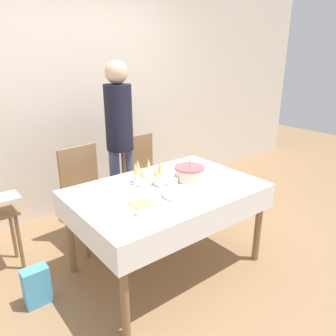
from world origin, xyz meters
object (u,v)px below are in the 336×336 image
dining_chair_far_right (144,176)px  plate_stack_dessert (165,182)px  plate_stack_main (178,193)px  gift_bag (37,286)px  birthday_cake (189,173)px  champagne_tray (147,173)px  person_standing (119,129)px  dining_chair_far_left (86,191)px

dining_chair_far_right → plate_stack_dessert: size_ratio=4.61×
plate_stack_main → gift_bag: (-1.03, 0.41, -0.62)m
plate_stack_main → dining_chair_far_right: bearing=70.2°
birthday_cake → champagne_tray: (-0.33, 0.17, 0.03)m
champagne_tray → person_standing: person_standing is taller
dining_chair_far_right → plate_stack_main: dining_chair_far_right is taller
plate_stack_dessert → person_standing: person_standing is taller
plate_stack_main → person_standing: 1.17m
plate_stack_dessert → person_standing: (0.09, 0.89, 0.28)m
dining_chair_far_left → plate_stack_main: (0.32, -1.01, 0.25)m
dining_chair_far_right → person_standing: bearing=151.0°
birthday_cake → plate_stack_dessert: bearing=170.2°
dining_chair_far_left → plate_stack_dessert: bearing=-63.6°
gift_bag → dining_chair_far_right: bearing=23.2°
champagne_tray → birthday_cake: bearing=-26.5°
plate_stack_dessert → gift_bag: plate_stack_dessert is taller
birthday_cake → dining_chair_far_left: bearing=127.3°
birthday_cake → plate_stack_main: (-0.30, -0.20, -0.04)m
dining_chair_far_left → plate_stack_dessert: size_ratio=4.61×
plate_stack_main → dining_chair_far_left: bearing=107.6°
dining_chair_far_right → gift_bag: size_ratio=3.12×
dining_chair_far_left → champagne_tray: bearing=-66.4°
dining_chair_far_left → plate_stack_dessert: 0.89m
champagne_tray → plate_stack_dessert: 0.17m
plate_stack_dessert → person_standing: bearing=84.3°
dining_chair_far_left → dining_chair_far_right: same height
person_standing → dining_chair_far_right: bearing=-29.0°
birthday_cake → gift_bag: birthday_cake is taller
plate_stack_main → plate_stack_dessert: plate_stack_dessert is taller
dining_chair_far_right → person_standing: 0.58m
gift_bag → champagne_tray: bearing=-2.6°
dining_chair_far_right → gift_bag: (-1.40, -0.60, -0.37)m
dining_chair_far_left → plate_stack_dessert: dining_chair_far_left is taller
dining_chair_far_right → dining_chair_far_left: bearing=-180.0°
birthday_cake → plate_stack_dessert: (-0.23, 0.04, -0.04)m
plate_stack_dessert → dining_chair_far_right: bearing=68.7°
dining_chair_far_left → birthday_cake: (0.62, -0.81, 0.29)m
plate_stack_dessert → gift_bag: size_ratio=0.68×
gift_bag → plate_stack_main: bearing=-21.6°
birthday_cake → champagne_tray: birthday_cake is taller
birthday_cake → plate_stack_main: size_ratio=1.06×
birthday_cake → plate_stack_dessert: 0.24m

